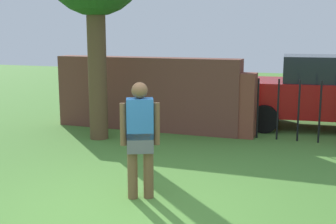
# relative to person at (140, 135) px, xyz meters

# --- Properties ---
(ground_plane) EXTENTS (40.00, 40.00, 0.00)m
(ground_plane) POSITION_rel_person_xyz_m (-0.06, -0.64, -0.90)
(ground_plane) COLOR #4C8433
(brick_wall) EXTENTS (4.41, 0.50, 1.69)m
(brick_wall) POSITION_rel_person_xyz_m (-1.56, 4.06, -0.05)
(brick_wall) COLOR brown
(brick_wall) RESTS_ON ground
(person) EXTENTS (0.50, 0.35, 1.62)m
(person) POSITION_rel_person_xyz_m (0.00, 0.00, 0.00)
(person) COLOR brown
(person) RESTS_ON ground
(fence_gate) EXTENTS (3.09, 0.44, 1.40)m
(fence_gate) POSITION_rel_person_xyz_m (2.07, 4.06, -0.20)
(fence_gate) COLOR brown
(fence_gate) RESTS_ON ground
(car) EXTENTS (4.32, 2.18, 1.72)m
(car) POSITION_rel_person_xyz_m (2.39, 5.58, -0.04)
(car) COLOR #A51111
(car) RESTS_ON ground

